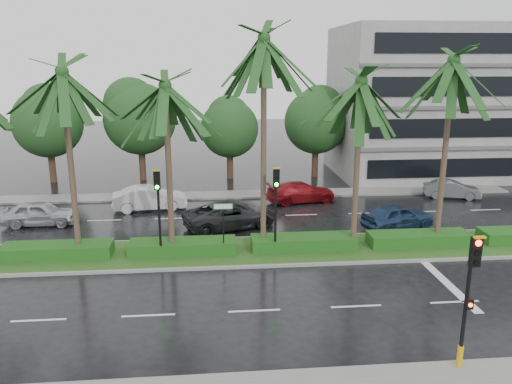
{
  "coord_description": "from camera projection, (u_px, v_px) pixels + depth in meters",
  "views": [
    {
      "loc": [
        -1.5,
        -22.25,
        9.26
      ],
      "look_at": [
        0.66,
        1.5,
        3.0
      ],
      "focal_mm": 35.0,
      "sensor_mm": 36.0,
      "label": 1
    }
  ],
  "objects": [
    {
      "name": "hedge",
      "position": [
        244.0,
        244.0,
        24.76
      ],
      "size": [
        35.2,
        1.4,
        0.6
      ],
      "color": "#174212",
      "rests_on": "median"
    },
    {
      "name": "signal_median_left",
      "position": [
        158.0,
        201.0,
        23.09
      ],
      "size": [
        0.34,
        0.42,
        4.36
      ],
      "color": "black",
      "rests_on": "median"
    },
    {
      "name": "far_sidewalk",
      "position": [
        233.0,
        195.0,
        35.46
      ],
      "size": [
        40.0,
        2.0,
        0.12
      ],
      "primitive_type": "cube",
      "color": "slate",
      "rests_on": "ground"
    },
    {
      "name": "car_silver",
      "position": [
        40.0,
        213.0,
        28.94
      ],
      "size": [
        1.75,
        4.24,
        1.44
      ],
      "primitive_type": "imported",
      "rotation": [
        0.0,
        0.0,
        1.58
      ],
      "color": "#B4B6BD",
      "rests_on": "ground"
    },
    {
      "name": "street_sign",
      "position": [
        223.0,
        216.0,
        23.75
      ],
      "size": [
        0.95,
        0.09,
        2.6
      ],
      "color": "black",
      "rests_on": "median"
    },
    {
      "name": "building",
      "position": [
        434.0,
        102.0,
        41.22
      ],
      "size": [
        16.0,
        10.0,
        12.0
      ],
      "primitive_type": "cube",
      "color": "gray",
      "rests_on": "ground"
    },
    {
      "name": "car_blue",
      "position": [
        398.0,
        216.0,
        28.37
      ],
      "size": [
        2.89,
        4.55,
        1.44
      ],
      "primitive_type": "imported",
      "rotation": [
        0.0,
        0.0,
        1.88
      ],
      "color": "navy",
      "rests_on": "ground"
    },
    {
      "name": "lane_markings",
      "position": [
        309.0,
        262.0,
        23.77
      ],
      "size": [
        34.0,
        13.06,
        0.01
      ],
      "color": "silver",
      "rests_on": "ground"
    },
    {
      "name": "ground",
      "position": [
        245.0,
        261.0,
        23.91
      ],
      "size": [
        120.0,
        120.0,
        0.0
      ],
      "primitive_type": "plane",
      "color": "black",
      "rests_on": "ground"
    },
    {
      "name": "signal_median_right",
      "position": [
        276.0,
        198.0,
        23.57
      ],
      "size": [
        0.34,
        0.42,
        4.36
      ],
      "color": "black",
      "rests_on": "median"
    },
    {
      "name": "car_white",
      "position": [
        150.0,
        198.0,
        31.93
      ],
      "size": [
        2.18,
        4.82,
        1.54
      ],
      "primitive_type": "imported",
      "rotation": [
        0.0,
        0.0,
        1.69
      ],
      "color": "silver",
      "rests_on": "ground"
    },
    {
      "name": "median",
      "position": [
        244.0,
        251.0,
        24.86
      ],
      "size": [
        36.0,
        4.0,
        0.15
      ],
      "color": "gray",
      "rests_on": "ground"
    },
    {
      "name": "car_red",
      "position": [
        301.0,
        192.0,
        33.76
      ],
      "size": [
        2.81,
        5.01,
        1.37
      ],
      "primitive_type": "imported",
      "rotation": [
        0.0,
        0.0,
        1.77
      ],
      "color": "maroon",
      "rests_on": "ground"
    },
    {
      "name": "car_darkgrey",
      "position": [
        230.0,
        215.0,
        28.47
      ],
      "size": [
        4.14,
        5.85,
        1.48
      ],
      "primitive_type": "imported",
      "rotation": [
        0.0,
        0.0,
        1.92
      ],
      "color": "#242326",
      "rests_on": "ground"
    },
    {
      "name": "car_grey",
      "position": [
        452.0,
        189.0,
        34.73
      ],
      "size": [
        2.28,
        3.97,
        1.24
      ],
      "primitive_type": "imported",
      "rotation": [
        0.0,
        0.0,
        1.29
      ],
      "color": "#5C5E61",
      "rests_on": "ground"
    },
    {
      "name": "palm_row",
      "position": [
        215.0,
        84.0,
        22.69
      ],
      "size": [
        26.3,
        4.2,
        10.94
      ],
      "color": "#433326",
      "rests_on": "median"
    },
    {
      "name": "signal_near",
      "position": [
        469.0,
        297.0,
        14.76
      ],
      "size": [
        0.34,
        0.45,
        4.36
      ],
      "color": "black",
      "rests_on": "near_sidewalk"
    },
    {
      "name": "bg_trees",
      "position": [
        231.0,
        117.0,
        39.61
      ],
      "size": [
        33.47,
        5.62,
        8.12
      ],
      "color": "#382B19",
      "rests_on": "ground"
    }
  ]
}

